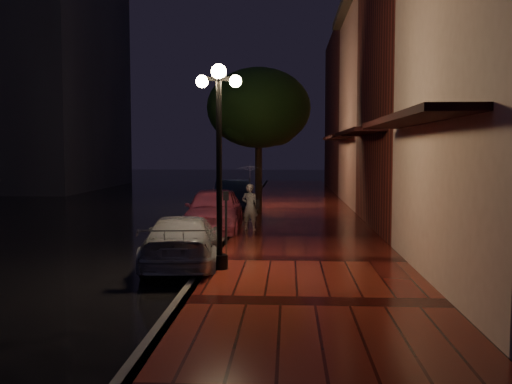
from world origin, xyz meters
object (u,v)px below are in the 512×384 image
at_px(streetlamp_far, 257,152).
at_px(pink_car, 214,210).
at_px(silver_car, 183,241).
at_px(woman_with_umbrella, 250,187).
at_px(navy_car, 233,196).
at_px(street_tree, 259,111).
at_px(parking_meter, 226,212).
at_px(streetlamp_near, 219,154).

relative_size(streetlamp_far, pink_car, 1.00).
bearing_deg(streetlamp_far, silver_car, -94.14).
height_order(streetlamp_far, woman_with_umbrella, streetlamp_far).
distance_m(navy_car, woman_with_umbrella, 6.78).
bearing_deg(navy_car, pink_car, -93.13).
relative_size(street_tree, navy_car, 1.39).
xyz_separation_m(navy_car, parking_meter, (0.75, -9.42, 0.33)).
bearing_deg(streetlamp_near, pink_car, 98.53).
bearing_deg(pink_car, navy_car, 88.22).
distance_m(streetlamp_far, street_tree, 3.44).
xyz_separation_m(street_tree, woman_with_umbrella, (-0.01, -5.11, -2.73)).
height_order(pink_car, silver_car, pink_car).
distance_m(streetlamp_far, silver_car, 13.33).
bearing_deg(street_tree, woman_with_umbrella, -90.07).
distance_m(pink_car, silver_car, 5.47).
bearing_deg(woman_with_umbrella, parking_meter, 95.96).
height_order(streetlamp_far, street_tree, street_tree).
xyz_separation_m(streetlamp_near, navy_car, (-0.95, 12.50, -1.91)).
xyz_separation_m(streetlamp_far, silver_car, (-0.95, -13.14, -2.01)).
distance_m(street_tree, parking_meter, 8.55).
bearing_deg(parking_meter, pink_car, 115.05).
height_order(streetlamp_near, streetlamp_far, same).
bearing_deg(silver_car, pink_car, -95.38).
bearing_deg(streetlamp_near, streetlamp_far, 90.00).
xyz_separation_m(streetlamp_far, street_tree, (0.26, -3.01, 1.64)).
height_order(streetlamp_far, pink_car, streetlamp_far).
bearing_deg(pink_car, woman_with_umbrella, -22.44).
bearing_deg(woman_with_umbrella, pink_car, -5.48).
xyz_separation_m(streetlamp_far, woman_with_umbrella, (0.25, -8.12, -1.09)).
bearing_deg(streetlamp_near, woman_with_umbrella, 87.54).
height_order(silver_car, woman_with_umbrella, woman_with_umbrella).
relative_size(streetlamp_near, navy_car, 1.03).
height_order(streetlamp_near, street_tree, street_tree).
relative_size(navy_car, woman_with_umbrella, 2.03).
bearing_deg(streetlamp_far, woman_with_umbrella, -88.22).
bearing_deg(street_tree, streetlamp_far, 94.91).
xyz_separation_m(pink_car, woman_with_umbrella, (1.20, -0.45, 0.78)).
xyz_separation_m(silver_car, parking_meter, (0.75, 2.23, 0.42)).
height_order(street_tree, navy_car, street_tree).
distance_m(street_tree, silver_car, 10.84).
bearing_deg(pink_car, silver_car, -91.78).
bearing_deg(streetlamp_far, navy_car, -122.41).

